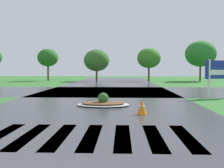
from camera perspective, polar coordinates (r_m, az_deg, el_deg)
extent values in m
cube|color=#35353A|center=(13.91, -3.29, -4.58)|extent=(10.93, 80.00, 0.01)
cube|color=#35353A|center=(21.99, -1.24, -1.61)|extent=(90.00, 9.83, 0.01)
cube|color=white|center=(8.00, -17.77, -10.80)|extent=(0.45, 2.99, 0.01)
cube|color=white|center=(7.74, -11.38, -11.17)|extent=(0.45, 2.99, 0.01)
cube|color=white|center=(7.58, -4.62, -11.42)|extent=(0.45, 2.99, 0.01)
cube|color=white|center=(7.53, 2.33, -11.52)|extent=(0.45, 2.99, 0.01)
cube|color=white|center=(7.59, 9.28, -11.45)|extent=(0.45, 2.99, 0.01)
cube|color=white|center=(7.75, 16.03, -11.23)|extent=(0.45, 2.99, 0.01)
cube|color=white|center=(18.13, 20.62, 1.08)|extent=(0.15, 0.15, 2.53)
cube|color=navy|center=(18.79, 23.12, 2.95)|extent=(2.52, 1.02, 1.22)
cube|color=white|center=(18.79, 23.11, 2.39)|extent=(1.93, 0.80, 0.34)
ellipsoid|color=#9E9B93|center=(13.57, -1.96, -4.54)|extent=(2.75, 1.90, 0.12)
ellipsoid|color=brown|center=(13.56, -1.96, -4.16)|extent=(2.26, 1.56, 0.10)
sphere|color=#2D6023|center=(13.52, -1.97, -3.12)|extent=(0.56, 0.56, 0.56)
cone|color=orange|center=(11.04, 6.62, -5.02)|extent=(0.42, 0.42, 0.65)
torus|color=white|center=(11.03, 6.62, -4.85)|extent=(0.26, 0.26, 0.04)
cube|color=orange|center=(11.09, 6.61, -6.61)|extent=(0.36, 0.36, 0.03)
cylinder|color=#4C3823|center=(41.87, -13.93, 2.41)|extent=(0.28, 0.28, 2.49)
ellipsoid|color=#265D1F|center=(41.90, -13.98, 5.67)|extent=(3.25, 3.25, 2.76)
cylinder|color=#4C3823|center=(39.67, -3.41, 1.96)|extent=(0.28, 0.28, 1.80)
ellipsoid|color=#326325|center=(39.67, -3.42, 5.23)|extent=(3.91, 3.91, 3.32)
cylinder|color=#4C3823|center=(39.92, 8.14, 2.27)|extent=(0.28, 0.28, 2.27)
ellipsoid|color=#367926|center=(39.94, 8.16, 5.70)|extent=(3.59, 3.59, 3.05)
cylinder|color=#4C3823|center=(42.10, 18.90, 2.37)|extent=(0.28, 0.28, 2.55)
ellipsoid|color=#29742B|center=(42.16, 18.98, 6.33)|extent=(4.67, 4.67, 3.97)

